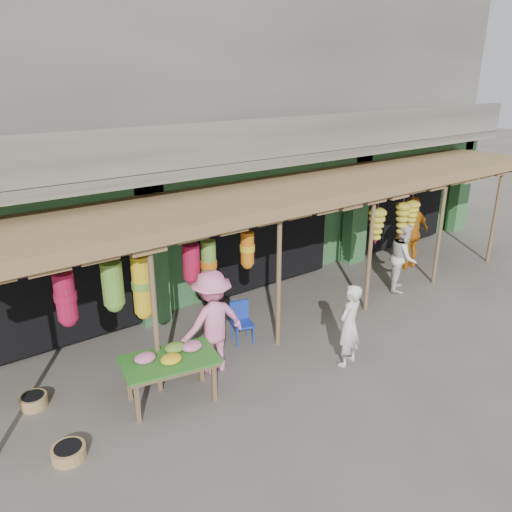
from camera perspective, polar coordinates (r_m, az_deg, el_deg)
ground at (r=10.86m, az=8.03°, el=-7.07°), size 80.00×80.00×0.00m
building at (r=13.61m, az=-6.07°, el=13.51°), size 16.40×6.80×7.00m
awning at (r=10.43m, az=5.12°, el=7.07°), size 14.00×2.70×2.79m
flower_table at (r=8.09m, az=-9.77°, el=-11.66°), size 1.61×1.13×0.88m
blue_chair at (r=9.75m, az=-1.73°, el=-7.25°), size 0.47×0.48×0.80m
basket_mid at (r=7.73m, az=-20.62°, el=-20.29°), size 0.61×0.61×0.18m
basket_right at (r=8.88m, az=-24.07°, el=-14.89°), size 0.49×0.49×0.19m
person_front at (r=9.00m, az=10.59°, el=-7.81°), size 0.63×0.49×1.54m
person_right at (r=12.33m, az=16.47°, el=-0.12°), size 1.02×0.98×1.65m
person_vendor at (r=13.80m, az=17.37°, el=2.57°), size 1.17×0.55×1.94m
person_shopper at (r=8.62m, az=-5.03°, el=-7.56°), size 1.23×0.73×1.87m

